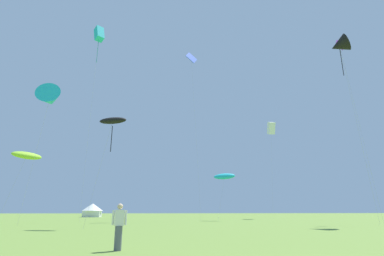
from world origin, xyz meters
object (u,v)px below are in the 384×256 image
kite_lime_parafoil (27,156)px  person_spectator (119,227)px  kite_black_delta (339,45)px  festival_tent_left (93,209)px  kite_purple_diamond (341,48)px  kite_cyan_box (99,34)px  kite_blue_diamond (191,59)px  kite_cyan_delta (50,98)px  kite_cyan_parafoil (224,176)px  kite_white_box (271,128)px  kite_black_parafoil (113,121)px

kite_lime_parafoil → person_spectator: size_ratio=5.12×
kite_black_delta → festival_tent_left: bearing=128.6°
kite_purple_diamond → kite_cyan_box: bearing=166.2°
kite_blue_diamond → person_spectator: 46.90m
kite_cyan_box → kite_purple_diamond: size_ratio=1.19×
kite_cyan_delta → kite_cyan_box: bearing=73.9°
kite_blue_diamond → kite_purple_diamond: (20.64, -13.39, -4.02)m
kite_black_delta → kite_cyan_parafoil: bearing=126.8°
kite_cyan_delta → festival_tent_left: 46.11m
kite_cyan_parafoil → kite_blue_diamond: bearing=161.0°
kite_white_box → kite_lime_parafoil: bearing=-154.0°
kite_cyan_box → festival_tent_left: kite_cyan_box is taller
kite_cyan_box → festival_tent_left: size_ratio=6.17×
kite_black_parafoil → kite_purple_diamond: (31.11, 7.34, 14.84)m
kite_black_parafoil → kite_cyan_parafoil: bearing=50.4°
kite_lime_parafoil → kite_cyan_delta: kite_cyan_delta is taller
kite_black_parafoil → kite_purple_diamond: 35.24m
kite_black_parafoil → kite_cyan_delta: (-8.48, 6.56, 4.48)m
kite_cyan_delta → person_spectator: size_ratio=9.32×
kite_blue_diamond → kite_black_delta: size_ratio=1.28×
kite_lime_parafoil → kite_cyan_parafoil: bearing=16.5°
kite_black_parafoil → kite_white_box: (29.43, 30.92, 8.95)m
kite_lime_parafoil → kite_cyan_delta: (3.31, -4.26, 6.24)m
kite_white_box → kite_cyan_parafoil: bearing=-139.0°
kite_cyan_delta → kite_cyan_parafoil: 28.16m
kite_black_parafoil → kite_purple_diamond: size_ratio=0.40×
kite_black_delta → festival_tent_left: kite_black_delta is taller
kite_white_box → kite_purple_diamond: size_ratio=0.77×
kite_lime_parafoil → kite_cyan_delta: size_ratio=0.55×
kite_black_parafoil → kite_cyan_delta: 11.62m
kite_cyan_delta → kite_cyan_parafoil: size_ratio=2.12×
kite_white_box → festival_tent_left: kite_white_box is taller
kite_black_delta → kite_cyan_delta: kite_black_delta is taller
kite_white_box → person_spectator: bearing=-119.5°
kite_purple_diamond → kite_cyan_delta: kite_purple_diamond is taller
kite_cyan_delta → person_spectator: 28.79m
kite_blue_diamond → kite_lime_parafoil: kite_blue_diamond is taller
kite_cyan_box → kite_blue_diamond: bearing=15.2°
kite_cyan_box → kite_black_delta: kite_cyan_box is taller
kite_black_parafoil → kite_cyan_delta: kite_cyan_delta is taller
kite_lime_parafoil → person_spectator: bearing=-61.5°
kite_black_delta → person_spectator: 37.93m
kite_blue_diamond → kite_cyan_delta: 27.69m
festival_tent_left → kite_cyan_parafoil: bearing=-50.5°
kite_cyan_delta → kite_black_delta: bearing=-5.7°
kite_black_delta → kite_purple_diamond: kite_purple_diamond is taller
festival_tent_left → person_spectator: bearing=-78.6°
kite_black_parafoil → kite_white_box: bearing=46.4°
kite_cyan_delta → person_spectator: kite_cyan_delta is taller
kite_cyan_box → kite_cyan_delta: kite_cyan_box is taller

